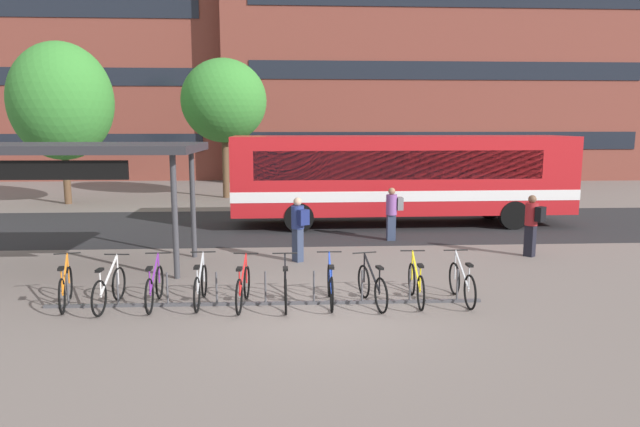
# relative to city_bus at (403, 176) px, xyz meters

# --- Properties ---
(ground) EXTENTS (200.00, 200.00, 0.00)m
(ground) POSITION_rel_city_bus_xyz_m (-3.42, -9.65, -1.78)
(ground) COLOR #6B605B
(bus_lane_asphalt) EXTENTS (80.00, 7.20, 0.01)m
(bus_lane_asphalt) POSITION_rel_city_bus_xyz_m (-3.42, -0.00, -1.77)
(bus_lane_asphalt) COLOR #232326
(bus_lane_asphalt) RESTS_ON ground
(city_bus) EXTENTS (12.06, 2.70, 3.20)m
(city_bus) POSITION_rel_city_bus_xyz_m (0.00, 0.00, 0.00)
(city_bus) COLOR red
(city_bus) RESTS_ON ground
(bike_rack) EXTENTS (8.84, 0.20, 0.70)m
(bike_rack) POSITION_rel_city_bus_xyz_m (-4.62, -9.06, -1.68)
(bike_rack) COLOR #47474C
(bike_rack) RESTS_ON ground
(parked_bicycle_orange_0) EXTENTS (0.58, 1.69, 0.99)m
(parked_bicycle_orange_0) POSITION_rel_city_bus_xyz_m (-8.62, -8.91, -1.39)
(parked_bicycle_orange_0) COLOR black
(parked_bicycle_orange_0) RESTS_ON ground
(parked_bicycle_white_1) EXTENTS (0.52, 1.72, 0.99)m
(parked_bicycle_white_1) POSITION_rel_city_bus_xyz_m (-7.71, -9.07, -1.39)
(parked_bicycle_white_1) COLOR black
(parked_bicycle_white_1) RESTS_ON ground
(parked_bicycle_purple_2) EXTENTS (0.52, 1.72, 0.99)m
(parked_bicycle_purple_2) POSITION_rel_city_bus_xyz_m (-6.84, -9.00, -1.39)
(parked_bicycle_purple_2) COLOR black
(parked_bicycle_purple_2) RESTS_ON ground
(parked_bicycle_silver_3) EXTENTS (0.52, 1.72, 0.99)m
(parked_bicycle_silver_3) POSITION_rel_city_bus_xyz_m (-5.93, -8.95, -1.39)
(parked_bicycle_silver_3) COLOR black
(parked_bicycle_silver_3) RESTS_ON ground
(parked_bicycle_red_4) EXTENTS (0.52, 1.72, 0.99)m
(parked_bicycle_red_4) POSITION_rel_city_bus_xyz_m (-5.06, -9.13, -1.39)
(parked_bicycle_red_4) COLOR black
(parked_bicycle_red_4) RESTS_ON ground
(parked_bicycle_black_5) EXTENTS (0.52, 1.72, 0.99)m
(parked_bicycle_black_5) POSITION_rel_city_bus_xyz_m (-4.21, -9.17, -1.39)
(parked_bicycle_black_5) COLOR black
(parked_bicycle_black_5) RESTS_ON ground
(parked_bicycle_blue_6) EXTENTS (0.52, 1.72, 0.99)m
(parked_bicycle_blue_6) POSITION_rel_city_bus_xyz_m (-3.30, -9.09, -1.39)
(parked_bicycle_blue_6) COLOR black
(parked_bicycle_blue_6) RESTS_ON ground
(parked_bicycle_black_7) EXTENTS (0.55, 1.70, 0.99)m
(parked_bicycle_black_7) POSITION_rel_city_bus_xyz_m (-2.46, -9.20, -1.39)
(parked_bicycle_black_7) COLOR black
(parked_bicycle_black_7) RESTS_ON ground
(parked_bicycle_yellow_8) EXTENTS (0.52, 1.72, 0.99)m
(parked_bicycle_yellow_8) POSITION_rel_city_bus_xyz_m (-1.54, -9.08, -1.39)
(parked_bicycle_yellow_8) COLOR black
(parked_bicycle_yellow_8) RESTS_ON ground
(parked_bicycle_silver_9) EXTENTS (0.52, 1.72, 0.99)m
(parked_bicycle_silver_9) POSITION_rel_city_bus_xyz_m (-0.58, -9.08, -1.39)
(parked_bicycle_silver_9) COLOR black
(parked_bicycle_silver_9) RESTS_ON ground
(transit_shelter) EXTENTS (6.34, 3.19, 3.14)m
(transit_shelter) POSITION_rel_city_bus_xyz_m (-9.48, -5.76, 1.17)
(transit_shelter) COLOR #38383D
(transit_shelter) RESTS_ON ground
(commuter_black_pack_0) EXTENTS (0.56, 0.60, 1.71)m
(commuter_black_pack_0) POSITION_rel_city_bus_xyz_m (2.55, -5.18, -0.79)
(commuter_black_pack_0) COLOR black
(commuter_black_pack_0) RESTS_ON ground
(commuter_grey_pack_1) EXTENTS (0.53, 0.36, 1.67)m
(commuter_grey_pack_1) POSITION_rel_city_bus_xyz_m (-0.87, -2.77, -0.82)
(commuter_grey_pack_1) COLOR #2D3851
(commuter_grey_pack_1) RESTS_ON ground
(commuter_navy_pack_2) EXTENTS (0.55, 0.60, 1.72)m
(commuter_navy_pack_2) POSITION_rel_city_bus_xyz_m (-3.87, -5.42, -0.78)
(commuter_navy_pack_2) COLOR #2D3851
(commuter_navy_pack_2) RESTS_ON ground
(street_tree_0) EXTENTS (4.49, 4.49, 7.22)m
(street_tree_0) POSITION_rel_city_bus_xyz_m (-14.17, 6.31, 2.83)
(street_tree_0) COLOR brown
(street_tree_0) RESTS_ON ground
(street_tree_1) EXTENTS (4.11, 4.11, 6.74)m
(street_tree_1) POSITION_rel_city_bus_xyz_m (-7.17, 8.13, 2.94)
(street_tree_1) COLOR brown
(street_tree_1) RESTS_ON ground
(building_left_wing) EXTENTS (20.82, 12.39, 16.26)m
(building_left_wing) POSITION_rel_city_bus_xyz_m (-18.64, 23.00, 6.35)
(building_left_wing) COLOR brown
(building_left_wing) RESTS_ON ground
(building_right_wing) EXTENTS (27.71, 12.12, 17.10)m
(building_right_wing) POSITION_rel_city_bus_xyz_m (5.79, 21.30, 6.78)
(building_right_wing) COLOR brown
(building_right_wing) RESTS_ON ground
(building_centre_block) EXTENTS (19.91, 12.10, 12.77)m
(building_centre_block) POSITION_rel_city_bus_xyz_m (-0.26, 32.07, 4.61)
(building_centre_block) COLOR gray
(building_centre_block) RESTS_ON ground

